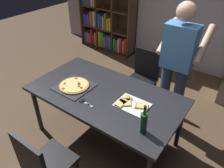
% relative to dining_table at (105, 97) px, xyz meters
% --- Properties ---
extents(ground_plane, '(12.00, 12.00, 0.00)m').
position_rel_dining_table_xyz_m(ground_plane, '(0.00, 0.00, -0.68)').
color(ground_plane, brown).
extents(dining_table, '(1.86, 1.01, 0.75)m').
position_rel_dining_table_xyz_m(dining_table, '(0.00, 0.00, 0.00)').
color(dining_table, '#232328').
rests_on(dining_table, ground_plane).
extents(chair_near_camera, '(0.42, 0.42, 0.90)m').
position_rel_dining_table_xyz_m(chair_near_camera, '(-0.00, -0.99, -0.17)').
color(chair_near_camera, black).
rests_on(chair_near_camera, ground_plane).
extents(chair_far_side, '(0.42, 0.42, 0.90)m').
position_rel_dining_table_xyz_m(chair_far_side, '(0.00, 0.99, -0.17)').
color(chair_far_side, black).
rests_on(chair_far_side, ground_plane).
extents(bookshelf, '(1.40, 0.35, 1.95)m').
position_rel_dining_table_xyz_m(bookshelf, '(-1.78, 2.38, 0.22)').
color(bookshelf, '#513823').
rests_on(bookshelf, ground_plane).
extents(person_serving_pizza, '(0.55, 0.54, 1.75)m').
position_rel_dining_table_xyz_m(person_serving_pizza, '(0.56, 0.77, 0.31)').
color(person_serving_pizza, '#38476B').
rests_on(person_serving_pizza, ground_plane).
extents(pepperoni_pizza_on_tray, '(0.43, 0.43, 0.04)m').
position_rel_dining_table_xyz_m(pepperoni_pizza_on_tray, '(-0.39, -0.12, 0.08)').
color(pepperoni_pizza_on_tray, '#2D2D33').
rests_on(pepperoni_pizza_on_tray, dining_table).
extents(pizza_slices_on_towel, '(0.36, 0.28, 0.03)m').
position_rel_dining_table_xyz_m(pizza_slices_on_towel, '(0.36, 0.00, 0.08)').
color(pizza_slices_on_towel, white).
rests_on(pizza_slices_on_towel, dining_table).
extents(wine_bottle, '(0.07, 0.07, 0.32)m').
position_rel_dining_table_xyz_m(wine_bottle, '(0.68, -0.28, 0.18)').
color(wine_bottle, '#194723').
rests_on(wine_bottle, dining_table).
extents(kitchen_scissors, '(0.19, 0.09, 0.01)m').
position_rel_dining_table_xyz_m(kitchen_scissors, '(-0.08, -0.28, 0.07)').
color(kitchen_scissors, silver).
rests_on(kitchen_scissors, dining_table).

